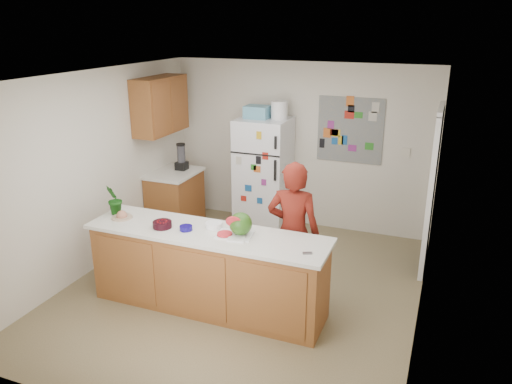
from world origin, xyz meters
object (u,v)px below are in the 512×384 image
at_px(person, 293,232).
at_px(watermelon, 241,224).
at_px(refrigerator, 263,174).
at_px(cherry_bowl, 162,224).

height_order(person, watermelon, person).
bearing_deg(refrigerator, person, -60.23).
bearing_deg(refrigerator, cherry_bowl, -95.69).
bearing_deg(watermelon, cherry_bowl, -172.47).
bearing_deg(watermelon, refrigerator, 105.11).
distance_m(watermelon, cherry_bowl, 0.89).
height_order(watermelon, cherry_bowl, watermelon).
bearing_deg(person, watermelon, 45.92).
xyz_separation_m(refrigerator, cherry_bowl, (-0.25, -2.46, 0.11)).
bearing_deg(cherry_bowl, person, 26.02).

